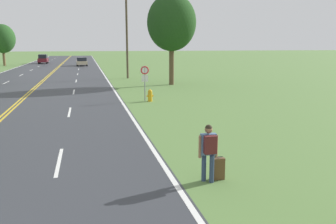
{
  "coord_description": "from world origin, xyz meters",
  "views": [
    {
      "loc": [
        4.42,
        -4.29,
        3.84
      ],
      "look_at": [
        7.7,
        9.81,
        1.07
      ],
      "focal_mm": 38.0,
      "sensor_mm": 36.0,
      "label": 1
    }
  ],
  "objects_px": {
    "traffic_sign": "(145,75)",
    "tree_far_back": "(172,23)",
    "fire_hydrant": "(150,95)",
    "tree_left_verge": "(2,39)",
    "car_maroon_suv_mid_near": "(43,59)",
    "hitchhiker_person": "(209,148)",
    "car_champagne_hatchback_approaching": "(82,61)",
    "suitcase": "(217,169)"
  },
  "relations": [
    {
      "from": "traffic_sign",
      "to": "fire_hydrant",
      "type": "bearing_deg",
      "value": -37.31
    },
    {
      "from": "traffic_sign",
      "to": "tree_far_back",
      "type": "distance_m",
      "value": 10.99
    },
    {
      "from": "car_champagne_hatchback_approaching",
      "to": "car_maroon_suv_mid_near",
      "type": "relative_size",
      "value": 1.0
    },
    {
      "from": "fire_hydrant",
      "to": "tree_far_back",
      "type": "bearing_deg",
      "value": 68.23
    },
    {
      "from": "hitchhiker_person",
      "to": "tree_far_back",
      "type": "relative_size",
      "value": 0.2
    },
    {
      "from": "traffic_sign",
      "to": "tree_left_verge",
      "type": "height_order",
      "value": "tree_left_verge"
    },
    {
      "from": "hitchhiker_person",
      "to": "car_champagne_hatchback_approaching",
      "type": "bearing_deg",
      "value": 4.17
    },
    {
      "from": "tree_left_verge",
      "to": "car_maroon_suv_mid_near",
      "type": "relative_size",
      "value": 1.8
    },
    {
      "from": "traffic_sign",
      "to": "tree_left_verge",
      "type": "xyz_separation_m",
      "value": [
        -18.09,
        45.91,
        2.98
      ]
    },
    {
      "from": "suitcase",
      "to": "tree_far_back",
      "type": "distance_m",
      "value": 25.07
    },
    {
      "from": "car_champagne_hatchback_approaching",
      "to": "car_maroon_suv_mid_near",
      "type": "xyz_separation_m",
      "value": [
        -7.6,
        9.51,
        0.14
      ]
    },
    {
      "from": "traffic_sign",
      "to": "tree_far_back",
      "type": "relative_size",
      "value": 0.28
    },
    {
      "from": "tree_far_back",
      "to": "car_champagne_hatchback_approaching",
      "type": "xyz_separation_m",
      "value": [
        -8.59,
        33.09,
        -4.98
      ]
    },
    {
      "from": "tree_left_verge",
      "to": "car_champagne_hatchback_approaching",
      "type": "xyz_separation_m",
      "value": [
        13.64,
        -3.45,
        -3.97
      ]
    },
    {
      "from": "fire_hydrant",
      "to": "traffic_sign",
      "type": "height_order",
      "value": "traffic_sign"
    },
    {
      "from": "hitchhiker_person",
      "to": "car_champagne_hatchback_approaching",
      "type": "distance_m",
      "value": 57.39
    },
    {
      "from": "suitcase",
      "to": "traffic_sign",
      "type": "xyz_separation_m",
      "value": [
        0.34,
        14.69,
        1.49
      ]
    },
    {
      "from": "tree_far_back",
      "to": "fire_hydrant",
      "type": "bearing_deg",
      "value": -111.77
    },
    {
      "from": "traffic_sign",
      "to": "car_maroon_suv_mid_near",
      "type": "xyz_separation_m",
      "value": [
        -12.05,
        51.97,
        -0.85
      ]
    },
    {
      "from": "traffic_sign",
      "to": "car_champagne_hatchback_approaching",
      "type": "xyz_separation_m",
      "value": [
        -4.45,
        42.45,
        -0.99
      ]
    },
    {
      "from": "fire_hydrant",
      "to": "tree_left_verge",
      "type": "xyz_separation_m",
      "value": [
        -18.4,
        46.14,
        4.37
      ]
    },
    {
      "from": "suitcase",
      "to": "car_maroon_suv_mid_near",
      "type": "distance_m",
      "value": 67.68
    },
    {
      "from": "hitchhiker_person",
      "to": "traffic_sign",
      "type": "bearing_deg",
      "value": -2.18
    },
    {
      "from": "tree_far_back",
      "to": "car_maroon_suv_mid_near",
      "type": "height_order",
      "value": "tree_far_back"
    },
    {
      "from": "traffic_sign",
      "to": "tree_far_back",
      "type": "bearing_deg",
      "value": 66.14
    },
    {
      "from": "traffic_sign",
      "to": "tree_left_verge",
      "type": "distance_m",
      "value": 49.43
    },
    {
      "from": "car_maroon_suv_mid_near",
      "to": "hitchhiker_person",
      "type": "bearing_deg",
      "value": -170.56
    },
    {
      "from": "fire_hydrant",
      "to": "car_maroon_suv_mid_near",
      "type": "xyz_separation_m",
      "value": [
        -12.36,
        52.2,
        0.54
      ]
    },
    {
      "from": "car_champagne_hatchback_approaching",
      "to": "car_maroon_suv_mid_near",
      "type": "height_order",
      "value": "car_maroon_suv_mid_near"
    },
    {
      "from": "suitcase",
      "to": "tree_far_back",
      "type": "height_order",
      "value": "tree_far_back"
    },
    {
      "from": "hitchhiker_person",
      "to": "suitcase",
      "type": "xyz_separation_m",
      "value": [
        0.33,
        0.13,
        -0.7
      ]
    },
    {
      "from": "hitchhiker_person",
      "to": "car_maroon_suv_mid_near",
      "type": "xyz_separation_m",
      "value": [
        -11.38,
        66.78,
        -0.05
      ]
    },
    {
      "from": "hitchhiker_person",
      "to": "suitcase",
      "type": "distance_m",
      "value": 0.78
    },
    {
      "from": "fire_hydrant",
      "to": "tree_far_back",
      "type": "height_order",
      "value": "tree_far_back"
    },
    {
      "from": "tree_far_back",
      "to": "car_maroon_suv_mid_near",
      "type": "bearing_deg",
      "value": 110.81
    },
    {
      "from": "tree_left_verge",
      "to": "car_maroon_suv_mid_near",
      "type": "height_order",
      "value": "tree_left_verge"
    },
    {
      "from": "traffic_sign",
      "to": "tree_left_verge",
      "type": "relative_size",
      "value": 0.33
    },
    {
      "from": "hitchhiker_person",
      "to": "suitcase",
      "type": "relative_size",
      "value": 2.41
    },
    {
      "from": "fire_hydrant",
      "to": "traffic_sign",
      "type": "bearing_deg",
      "value": 142.69
    },
    {
      "from": "hitchhiker_person",
      "to": "car_maroon_suv_mid_near",
      "type": "relative_size",
      "value": 0.41
    },
    {
      "from": "tree_left_verge",
      "to": "car_champagne_hatchback_approaching",
      "type": "distance_m",
      "value": 14.62
    },
    {
      "from": "car_maroon_suv_mid_near",
      "to": "tree_left_verge",
      "type": "bearing_deg",
      "value": 134.87
    }
  ]
}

